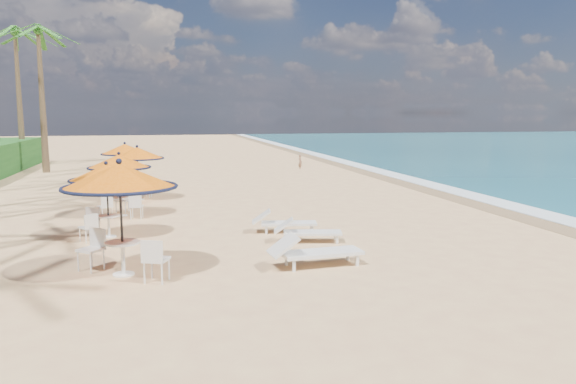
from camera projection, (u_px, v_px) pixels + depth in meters
name	position (u px, v px, depth m)	size (l,w,h in m)	color
ground	(319.00, 259.00, 13.67)	(160.00, 160.00, 0.00)	tan
foam_strip	(456.00, 192.00, 25.37)	(1.20, 140.00, 0.04)	white
wetsand_band	(438.00, 192.00, 25.17)	(1.40, 140.00, 0.02)	olive
station_0	(120.00, 187.00, 12.06)	(2.47, 2.47, 2.57)	black
station_1	(105.00, 180.00, 15.86)	(2.10, 2.10, 2.19)	black
station_2	(119.00, 169.00, 19.15)	(2.13, 2.16, 2.23)	black
station_3	(137.00, 160.00, 22.87)	(2.15, 2.18, 2.25)	black
station_4	(126.00, 155.00, 25.45)	(2.15, 2.17, 2.24)	black
lounger_near	(313.00, 251.00, 12.96)	(2.25, 0.87, 0.79)	silver
lounger_mid	(306.00, 231.00, 15.45)	(1.94, 0.97, 0.67)	silver
lounger_far	(282.00, 222.00, 16.71)	(2.00, 0.93, 0.69)	silver
palm_6	(38.00, 38.00, 32.51)	(5.00, 5.00, 8.58)	brown
palm_7	(15.00, 40.00, 36.64)	(5.00, 5.00, 9.04)	brown
person	(300.00, 161.00, 35.57)	(0.35, 0.23, 0.97)	#865D44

